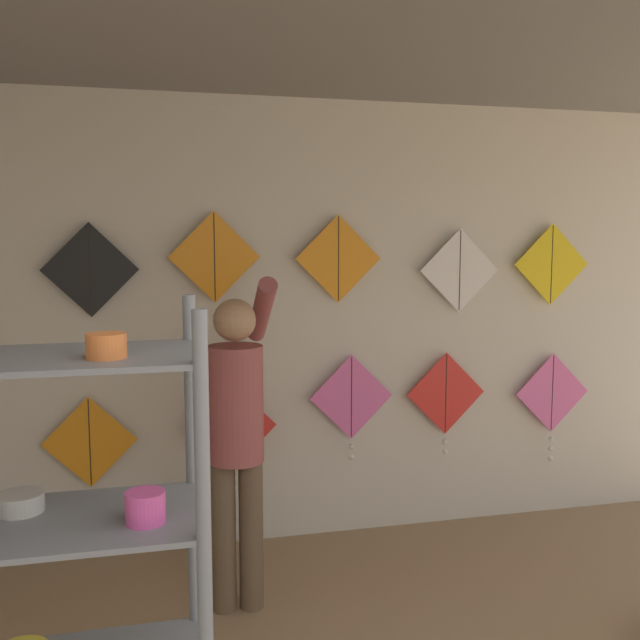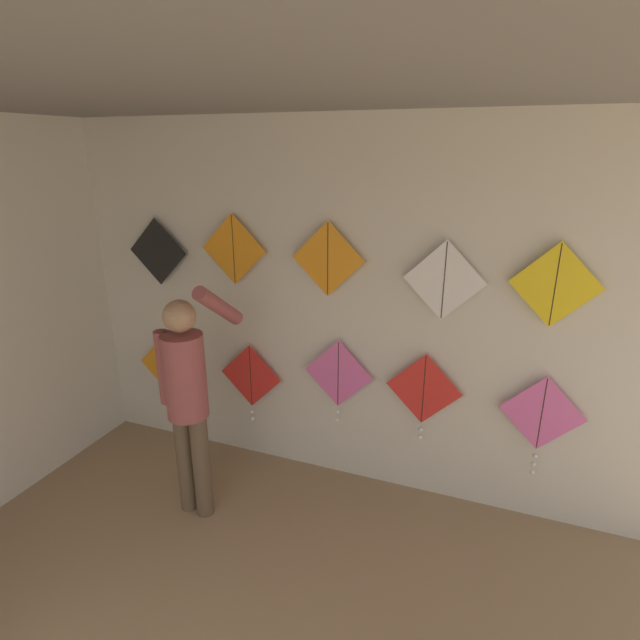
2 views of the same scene
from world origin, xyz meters
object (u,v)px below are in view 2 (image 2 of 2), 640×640
kite_1 (251,379)px  kite_7 (328,259)px  shopkeeper (188,391)px  kite_5 (158,252)px  kite_6 (234,249)px  kite_2 (338,377)px  kite_9 (555,285)px  kite_4 (541,419)px  kite_0 (166,365)px  kite_3 (423,392)px  kite_8 (444,281)px

kite_1 → kite_7: (0.68, 0.00, 1.07)m
shopkeeper → kite_5: 1.31m
shopkeeper → kite_6: kite_6 is taller
kite_2 → kite_5: size_ratio=1.25×
kite_9 → kite_4: bearing=-1.3°
kite_4 → kite_7: kite_7 is taller
kite_2 → kite_4: (1.45, -0.00, -0.06)m
kite_5 → kite_0: bearing=180.0°
kite_2 → kite_4: size_ratio=0.91×
kite_0 → kite_3: bearing=-0.0°
kite_2 → kite_6: kite_6 is taller
kite_4 → kite_6: size_ratio=1.38×
kite_4 → kite_5: kite_5 is taller
kite_5 → kite_9: bearing=0.0°
kite_6 → kite_8: kite_6 is taller
kite_2 → kite_6: size_ratio=1.25×
kite_0 → kite_4: kite_4 is taller
kite_4 → kite_9: 0.93m
kite_3 → kite_5: 2.40m
kite_4 → kite_8: 1.15m
kite_1 → kite_8: kite_8 is taller
shopkeeper → kite_9: (2.25, 0.76, 0.78)m
kite_7 → kite_6: bearing=180.0°
kite_6 → kite_9: bearing=0.0°
kite_2 → kite_9: (1.41, 0.00, 0.87)m
kite_1 → kite_6: size_ratio=1.25×
kite_0 → kite_1: bearing=-0.0°
kite_1 → kite_6: bearing=179.6°
kite_2 → kite_3: 0.66m
kite_2 → kite_8: 1.11m
kite_4 → kite_7: size_ratio=1.38×
kite_1 → kite_2: size_ratio=1.00×
kite_6 → kite_3: bearing=-0.0°
shopkeeper → kite_3: size_ratio=2.53×
kite_3 → kite_7: kite_7 is taller
kite_1 → kite_5: bearing=180.0°
kite_2 → kite_8: size_ratio=1.25×
kite_2 → kite_3: kite_2 is taller
kite_5 → kite_9: (2.99, 0.00, 0.00)m
kite_4 → kite_6: kite_6 is taller
kite_8 → kite_1: bearing=-180.0°
shopkeeper → kite_2: (0.84, 0.75, -0.09)m
kite_2 → kite_7: size_ratio=1.25×
kite_4 → kite_8: kite_8 is taller
kite_0 → kite_2: kite_2 is taller
kite_5 → kite_9: 2.99m
kite_5 → kite_6: kite_6 is taller
kite_0 → kite_8: size_ratio=1.00×
kite_3 → kite_4: size_ratio=0.91×
kite_6 → kite_7: kite_6 is taller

